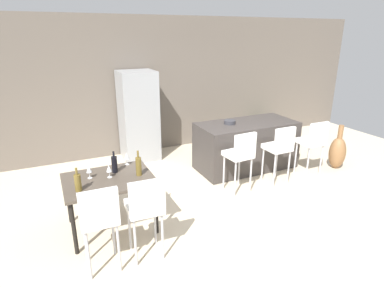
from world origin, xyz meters
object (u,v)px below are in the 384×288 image
wine_bottle_inner (114,164)px  wine_bottle_far (139,166)px  wine_glass_middle (89,169)px  potted_plant (267,124)px  bar_chair_middle (280,146)px  wine_glass_left (127,157)px  dining_chair_near (99,216)px  dining_chair_far (145,205)px  floor_vase (337,152)px  wine_bottle_right (78,182)px  wine_glass_near (109,169)px  bar_chair_right (313,140)px  fruit_bowl (230,122)px  refrigerator (138,116)px  bar_chair_left (241,153)px  dining_table (109,184)px  kitchen_island (246,145)px

wine_bottle_inner → wine_bottle_far: (0.27, -0.23, 0.01)m
wine_glass_middle → potted_plant: 5.17m
bar_chair_middle → wine_glass_left: size_ratio=6.03×
dining_chair_near → wine_bottle_inner: bearing=68.5°
dining_chair_far → wine_glass_left: (0.08, 1.16, 0.17)m
floor_vase → wine_bottle_right: bearing=-175.2°
wine_glass_near → floor_vase: bearing=2.3°
bar_chair_right → potted_plant: bar_chair_right is taller
floor_vase → potted_plant: (-0.05, 2.16, 0.04)m
dining_chair_near → fruit_bowl: 3.32m
refrigerator → floor_vase: 4.05m
bar_chair_right → dining_chair_near: (-3.98, -0.96, 0.00)m
bar_chair_left → bar_chair_right: (1.57, -0.00, 0.00)m
refrigerator → bar_chair_right: bearing=-40.1°
wine_glass_middle → fruit_bowl: 2.87m
dining_chair_near → dining_chair_far: 0.51m
dining_chair_near → wine_glass_middle: (0.04, 0.91, 0.17)m
dining_chair_near → wine_bottle_right: dining_chair_near is taller
fruit_bowl → floor_vase: size_ratio=0.24×
dining_table → bar_chair_left: bearing=4.3°
kitchen_island → fruit_bowl: size_ratio=8.91×
wine_glass_near → kitchen_island: bearing=18.9°
wine_glass_middle → bar_chair_right: bearing=0.7°
dining_table → floor_vase: bearing=2.6°
potted_plant → refrigerator: bearing=179.8°
dining_table → refrigerator: 2.63m
wine_bottle_right → wine_glass_left: bearing=37.4°
kitchen_island → refrigerator: 2.28m
wine_bottle_inner → dining_table: bearing=-126.6°
dining_table → floor_vase: 4.47m
kitchen_island → fruit_bowl: fruit_bowl is taller
wine_bottle_far → floor_vase: wine_bottle_far is taller
dining_table → wine_bottle_far: (0.39, -0.07, 0.21)m
fruit_bowl → dining_table: bearing=-156.9°
wine_glass_middle → wine_glass_near: size_ratio=1.00×
dining_chair_near → dining_chair_far: same height
kitchen_island → bar_chair_middle: bearing=-81.7°
bar_chair_left → fruit_bowl: size_ratio=4.88×
wine_glass_middle → fruit_bowl: (2.70, 0.95, 0.09)m
bar_chair_left → dining_chair_near: bearing=-158.2°
bar_chair_left → fruit_bowl: bearing=70.0°
bar_chair_middle → dining_chair_far: (-2.70, -0.96, 0.00)m
dining_chair_near → floor_vase: dining_chair_near is taller
dining_chair_near → wine_bottle_inner: dining_chair_near is taller
floor_vase → potted_plant: floor_vase is taller
wine_bottle_inner → wine_bottle_right: (-0.51, -0.36, -0.01)m
dining_table → wine_glass_near: 0.20m
dining_chair_near → floor_vase: 4.83m
dining_chair_far → wine_glass_left: 1.17m
floor_vase → potted_plant: 2.16m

